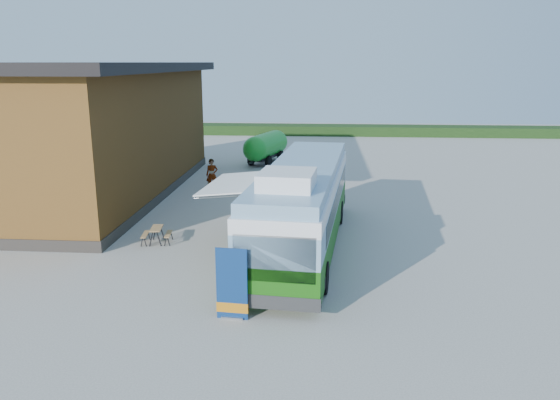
# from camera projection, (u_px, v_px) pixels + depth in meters

# --- Properties ---
(ground) EXTENTS (100.00, 100.00, 0.00)m
(ground) POSITION_uv_depth(u_px,v_px,m) (260.00, 257.00, 21.62)
(ground) COLOR #BCB7AD
(ground) RESTS_ON ground
(barn) EXTENTS (9.60, 21.20, 7.50)m
(barn) POSITION_uv_depth(u_px,v_px,m) (97.00, 133.00, 31.19)
(barn) COLOR brown
(barn) RESTS_ON ground
(hedge) EXTENTS (40.00, 3.00, 1.00)m
(hedge) POSITION_uv_depth(u_px,v_px,m) (376.00, 130.00, 57.63)
(hedge) COLOR #264419
(hedge) RESTS_ON ground
(bus) EXTENTS (4.01, 13.43, 4.07)m
(bus) POSITION_uv_depth(u_px,v_px,m) (303.00, 203.00, 22.13)
(bus) COLOR #1E7613
(bus) RESTS_ON ground
(awning) EXTENTS (3.07, 4.53, 0.53)m
(awning) POSITION_uv_depth(u_px,v_px,m) (244.00, 178.00, 21.95)
(awning) COLOR white
(awning) RESTS_ON ground
(banner) EXTENTS (0.97, 0.24, 2.24)m
(banner) POSITION_uv_depth(u_px,v_px,m) (232.00, 290.00, 16.22)
(banner) COLOR navy
(banner) RESTS_ON ground
(picnic_table) EXTENTS (1.32, 1.21, 0.68)m
(picnic_table) POSITION_uv_depth(u_px,v_px,m) (157.00, 232.00, 23.21)
(picnic_table) COLOR tan
(picnic_table) RESTS_ON ground
(person_a) EXTENTS (0.78, 0.59, 1.93)m
(person_a) POSITION_uv_depth(u_px,v_px,m) (212.00, 175.00, 32.63)
(person_a) COLOR #999999
(person_a) RESTS_ON ground
(person_b) EXTENTS (1.09, 1.16, 1.88)m
(person_b) POSITION_uv_depth(u_px,v_px,m) (314.00, 195.00, 27.83)
(person_b) COLOR #999999
(person_b) RESTS_ON ground
(slurry_tanker) EXTENTS (3.00, 6.02, 2.30)m
(slurry_tanker) POSITION_uv_depth(u_px,v_px,m) (266.00, 146.00, 41.49)
(slurry_tanker) COLOR green
(slurry_tanker) RESTS_ON ground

